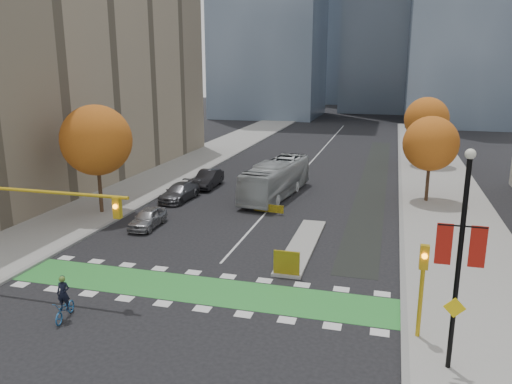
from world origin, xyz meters
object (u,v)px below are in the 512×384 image
Objects in this scene: traffic_signal_west at (28,212)px; traffic_signal_east at (422,277)px; tree_east_far at (427,119)px; banner_lamppost at (460,253)px; bus at (276,179)px; cyclist at (65,305)px; parked_car_c at (179,192)px; hazard_board at (287,263)px; tree_east_near at (431,144)px; parked_car_b at (208,179)px; tree_west at (96,140)px; parked_car_a at (148,218)px.

traffic_signal_west is 18.48m from traffic_signal_east.
tree_east_far is 38.64m from traffic_signal_east.
banner_lamppost is 26.14m from bus.
bus is (7.54, 21.09, -2.49)m from traffic_signal_west.
cyclist is at bearing -112.60° from tree_east_far.
tree_east_far reaches higher than bus.
tree_east_far reaches higher than parked_car_c.
bus is at bearing -126.49° from tree_east_far.
hazard_board is 11.07m from cyclist.
tree_east_near reaches higher than parked_car_b.
traffic_signal_east is 28.83m from parked_car_b.
traffic_signal_west reaches higher than traffic_signal_east.
bus is at bearing -14.59° from parked_car_b.
bus is (-11.89, 23.08, -3.07)m from banner_lamppost.
tree_west is at bearing 154.01° from hazard_board.
banner_lamppost is 22.68m from parked_car_a.
tree_west is 2.01× the size of traffic_signal_east.
cyclist is 23.82m from bus.
bus is (-12.89, -17.42, -3.70)m from tree_east_far.
parked_car_a is at bearing 90.28° from cyclist.
parked_car_a is at bearing 146.20° from banner_lamppost.
tree_east_far is (24.50, 26.00, -0.38)m from tree_west.
traffic_signal_east is (18.43, 0.00, -1.30)m from traffic_signal_west.
tree_west is 0.74× the size of bus.
traffic_signal_east reaches higher than parked_car_b.
traffic_signal_west reaches higher than hazard_board.
parked_car_c is at bearing 94.20° from parked_car_a.
tree_west is (-16.00, 7.80, 4.82)m from hazard_board.
parked_car_b is (-19.72, -15.85, -4.45)m from tree_east_far.
traffic_signal_east is at bearing -92.97° from tree_east_far.
parked_car_b is (-11.22, 17.95, -0.01)m from hazard_board.
tree_east_far is at bearing 60.57° from bus.
traffic_signal_east reaches higher than hazard_board.
tree_west is at bearing 108.02° from traffic_signal_west.
parked_car_b is (-6.83, 1.58, -0.76)m from bus.
traffic_signal_east reaches higher than parked_car_a.
parked_car_b is (-19.22, 0.15, -4.08)m from tree_east_near.
banner_lamppost is at bearing -31.68° from tree_west.
parked_car_b is (0.71, 22.67, -3.25)m from traffic_signal_west.
cyclist is at bearing -76.04° from parked_car_c.
bus is (4.13, 23.45, 0.86)m from cyclist.
tree_east_near is at bearing 86.19° from traffic_signal_east.
traffic_signal_west is 2.19× the size of parked_car_a.
parked_car_b is at bearing 88.56° from parked_car_a.
parked_car_a is (4.94, -2.08, -4.95)m from tree_west.
bus is (11.61, 8.58, -4.07)m from tree_west.
tree_east_near is at bearing 13.62° from bus.
tree_west reaches higher than cyclist.
traffic_signal_west is 2.08× the size of traffic_signal_east.
tree_east_far is at bearing 50.11° from parked_car_c.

